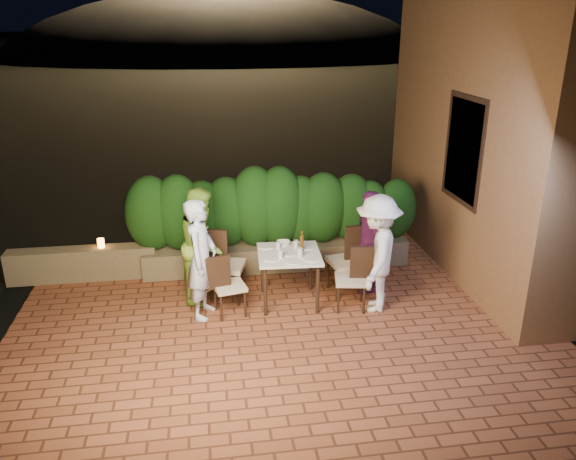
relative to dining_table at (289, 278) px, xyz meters
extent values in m
plane|color=black|center=(-0.20, -1.07, -0.40)|extent=(400.00, 400.00, 0.00)
cube|color=brown|center=(-0.20, -0.57, -0.45)|extent=(7.00, 6.00, 0.15)
cube|color=brown|center=(3.40, 0.93, 2.12)|extent=(1.60, 5.00, 5.00)
cube|color=black|center=(2.62, 0.43, 1.62)|extent=(0.08, 1.00, 1.40)
cube|color=black|center=(2.61, 0.43, 1.62)|extent=(0.06, 1.15, 1.55)
cube|color=brown|center=(0.00, 1.23, -0.17)|extent=(4.20, 0.55, 0.40)
cube|color=brown|center=(-3.00, 1.23, -0.12)|extent=(2.20, 0.30, 0.50)
ellipsoid|color=black|center=(1.80, 58.93, -4.38)|extent=(52.00, 40.00, 22.00)
cylinder|color=white|center=(-0.27, -0.17, 0.38)|extent=(0.21, 0.21, 0.01)
cylinder|color=white|center=(-0.29, 0.28, 0.38)|extent=(0.23, 0.23, 0.01)
cylinder|color=white|center=(0.26, -0.25, 0.38)|extent=(0.23, 0.23, 0.01)
cylinder|color=white|center=(0.26, 0.17, 0.38)|extent=(0.24, 0.24, 0.01)
cylinder|color=white|center=(0.00, -0.01, 0.38)|extent=(0.24, 0.24, 0.01)
cylinder|color=white|center=(0.00, -0.30, 0.38)|extent=(0.22, 0.22, 0.01)
cylinder|color=silver|center=(-0.14, -0.15, 0.43)|extent=(0.06, 0.06, 0.11)
cylinder|color=silver|center=(-0.13, 0.18, 0.42)|extent=(0.06, 0.06, 0.10)
cylinder|color=silver|center=(0.12, -0.14, 0.44)|extent=(0.07, 0.07, 0.12)
cylinder|color=silver|center=(0.12, 0.17, 0.43)|extent=(0.07, 0.07, 0.11)
imported|color=white|center=(-0.03, 0.32, 0.40)|extent=(0.20, 0.20, 0.05)
imported|color=#C5D9FD|center=(-1.19, -0.18, 0.44)|extent=(0.54, 0.68, 1.63)
imported|color=#9FDB44|center=(-1.17, 0.34, 0.44)|extent=(0.80, 0.92, 1.63)
imported|color=white|center=(1.14, -0.35, 0.44)|extent=(0.97, 1.20, 1.62)
imported|color=#68225B|center=(1.20, 0.24, 0.38)|extent=(0.43, 0.91, 1.52)
cylinder|color=orange|center=(-2.70, 1.23, 0.20)|extent=(0.10, 0.10, 0.14)
camera|label=1|loc=(-1.09, -6.99, 3.37)|focal=35.00mm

